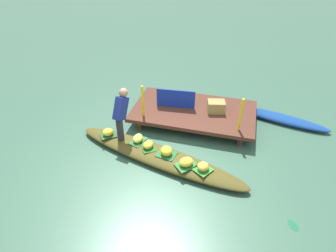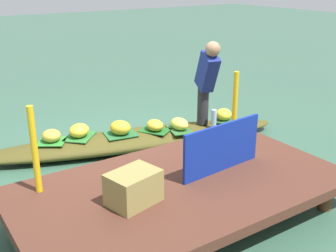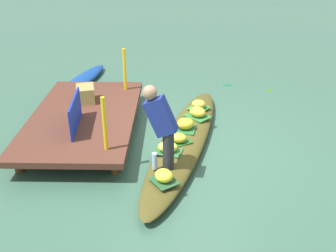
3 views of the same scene
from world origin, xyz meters
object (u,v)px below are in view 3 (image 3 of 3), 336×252
(banana_bunch_0, at_px, (178,138))
(market_banner, at_px, (75,113))
(banana_bunch_3, at_px, (186,124))
(produce_crate, at_px, (86,94))
(vendor_boat, at_px, (184,140))
(banana_bunch_4, at_px, (164,176))
(banana_bunch_5, at_px, (199,104))
(moored_boat, at_px, (79,83))
(water_bottle, at_px, (155,161))
(banana_bunch_2, at_px, (198,112))
(vendor_person, at_px, (161,123))
(banana_bunch_1, at_px, (168,147))

(banana_bunch_0, bearing_deg, market_banner, 82.23)
(banana_bunch_3, relative_size, produce_crate, 0.67)
(vendor_boat, relative_size, produce_crate, 9.63)
(banana_bunch_4, xyz_separation_m, banana_bunch_5, (2.39, -0.58, -0.01))
(moored_boat, bearing_deg, water_bottle, -138.93)
(banana_bunch_5, height_order, water_bottle, water_bottle)
(banana_bunch_5, xyz_separation_m, market_banner, (-1.09, 2.05, 0.30))
(banana_bunch_2, height_order, produce_crate, produce_crate)
(vendor_boat, distance_m, banana_bunch_2, 0.77)
(banana_bunch_5, xyz_separation_m, vendor_person, (-2.02, 0.63, 0.61))
(banana_bunch_0, xyz_separation_m, banana_bunch_3, (0.46, -0.13, 0.02))
(banana_bunch_4, bearing_deg, market_banner, 48.42)
(moored_boat, xyz_separation_m, banana_bunch_2, (-1.98, -2.62, 0.22))
(banana_bunch_2, relative_size, water_bottle, 1.21)
(moored_boat, xyz_separation_m, banana_bunch_4, (-4.02, -2.07, 0.22))
(vendor_boat, xyz_separation_m, banana_bunch_5, (1.06, -0.29, 0.19))
(vendor_person, bearing_deg, banana_bunch_4, -173.39)
(banana_bunch_0, relative_size, market_banner, 0.28)
(moored_boat, xyz_separation_m, banana_bunch_1, (-3.24, -2.11, 0.22))
(banana_bunch_2, distance_m, vendor_person, 1.86)
(banana_bunch_1, distance_m, vendor_person, 0.73)
(moored_boat, relative_size, banana_bunch_5, 10.06)
(vendor_boat, height_order, banana_bunch_5, banana_bunch_5)
(banana_bunch_4, height_order, produce_crate, produce_crate)
(vendor_person, bearing_deg, vendor_boat, -19.48)
(banana_bunch_4, bearing_deg, vendor_boat, -12.47)
(banana_bunch_5, bearing_deg, water_bottle, 160.92)
(banana_bunch_1, height_order, banana_bunch_5, banana_bunch_1)
(banana_bunch_0, xyz_separation_m, produce_crate, (1.29, 1.72, 0.20))
(banana_bunch_0, relative_size, banana_bunch_2, 0.92)
(banana_bunch_3, height_order, market_banner, market_banner)
(water_bottle, bearing_deg, banana_bunch_5, -19.08)
(banana_bunch_2, height_order, banana_bunch_4, banana_bunch_2)
(banana_bunch_1, bearing_deg, produce_crate, 44.49)
(banana_bunch_3, height_order, vendor_person, vendor_person)
(vendor_boat, height_order, banana_bunch_1, banana_bunch_1)
(banana_bunch_1, bearing_deg, moored_boat, 33.00)
(vendor_boat, distance_m, vendor_person, 1.29)
(banana_bunch_2, bearing_deg, water_bottle, 158.36)
(water_bottle, bearing_deg, banana_bunch_4, -155.34)
(banana_bunch_0, bearing_deg, moored_boat, 37.57)
(banana_bunch_5, xyz_separation_m, water_bottle, (-2.09, 0.72, 0.04))
(banana_bunch_1, height_order, produce_crate, produce_crate)
(banana_bunch_3, bearing_deg, banana_bunch_5, -17.18)
(banana_bunch_1, relative_size, market_banner, 0.30)
(banana_bunch_0, xyz_separation_m, banana_bunch_5, (1.32, -0.39, 0.01))
(vendor_person, relative_size, market_banner, 1.19)
(banana_bunch_2, xyz_separation_m, water_bottle, (-1.73, 0.69, 0.03))
(moored_boat, distance_m, banana_bunch_1, 3.87)
(banana_bunch_1, bearing_deg, banana_bunch_4, 177.45)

